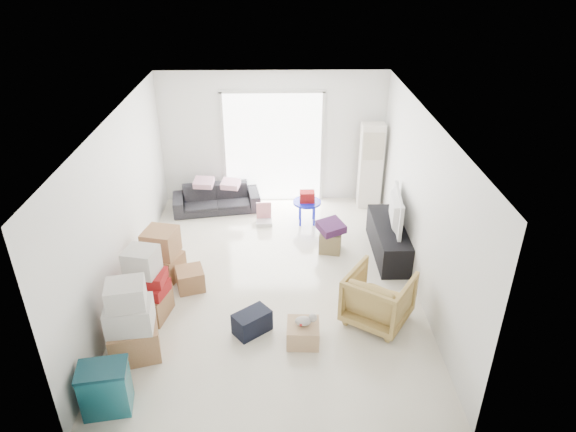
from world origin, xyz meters
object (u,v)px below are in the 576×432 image
(tv_console, at_px, (388,239))
(ottoman, at_px, (330,241))
(armchair, at_px, (379,295))
(kids_table, at_px, (307,201))
(sofa, at_px, (216,195))
(storage_bins, at_px, (106,388))
(television, at_px, (390,222))
(wood_crate, at_px, (303,333))
(ac_tower, at_px, (371,166))

(tv_console, height_order, ottoman, tv_console)
(armchair, distance_m, kids_table, 3.06)
(sofa, relative_size, armchair, 2.00)
(sofa, bearing_deg, storage_bins, -107.73)
(sofa, height_order, kids_table, sofa)
(television, xyz_separation_m, ottoman, (-0.99, 0.11, -0.43))
(tv_console, relative_size, sofa, 0.95)
(kids_table, xyz_separation_m, wood_crate, (-0.23, -3.37, -0.33))
(ac_tower, distance_m, wood_crate, 4.43)
(ac_tower, xyz_separation_m, armchair, (-0.45, -3.66, -0.44))
(sofa, distance_m, kids_table, 1.90)
(sofa, xyz_separation_m, armchair, (2.66, -3.51, 0.09))
(tv_console, bearing_deg, wood_crate, -125.28)
(ottoman, relative_size, wood_crate, 0.85)
(ac_tower, height_order, television, ac_tower)
(television, bearing_deg, kids_table, 56.27)
(tv_console, xyz_separation_m, kids_table, (-1.35, 1.14, 0.20))
(tv_console, distance_m, sofa, 3.59)
(sofa, bearing_deg, wood_crate, -77.59)
(television, relative_size, ottoman, 2.87)
(armchair, bearing_deg, tv_console, -71.43)
(sofa, height_order, wood_crate, sofa)
(ac_tower, relative_size, armchair, 2.03)
(television, height_order, sofa, television)
(armchair, bearing_deg, ottoman, -41.34)
(ac_tower, relative_size, storage_bins, 2.75)
(storage_bins, bearing_deg, ottoman, 49.82)
(kids_table, bearing_deg, ottoman, -70.69)
(armchair, relative_size, wood_crate, 1.97)
(tv_console, bearing_deg, armchair, -105.44)
(ottoman, bearing_deg, sofa, 143.48)
(wood_crate, bearing_deg, armchair, 22.07)
(tv_console, bearing_deg, ac_tower, 91.54)
(ac_tower, height_order, kids_table, ac_tower)
(storage_bins, relative_size, wood_crate, 1.46)
(storage_bins, bearing_deg, television, 40.53)
(storage_bins, relative_size, ottoman, 1.71)
(sofa, bearing_deg, ottoman, -45.89)
(television, relative_size, sofa, 0.62)
(tv_console, relative_size, wood_crate, 3.75)
(tv_console, xyz_separation_m, sofa, (-3.16, 1.71, 0.06))
(tv_console, height_order, wood_crate, tv_console)
(tv_console, bearing_deg, sofa, 151.55)
(ac_tower, distance_m, tv_console, 1.96)
(ottoman, height_order, wood_crate, ottoman)
(ac_tower, distance_m, television, 1.88)
(ac_tower, distance_m, ottoman, 2.11)
(armchair, bearing_deg, television, -71.43)
(ottoman, bearing_deg, kids_table, 109.31)
(television, bearing_deg, ac_tower, 7.85)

